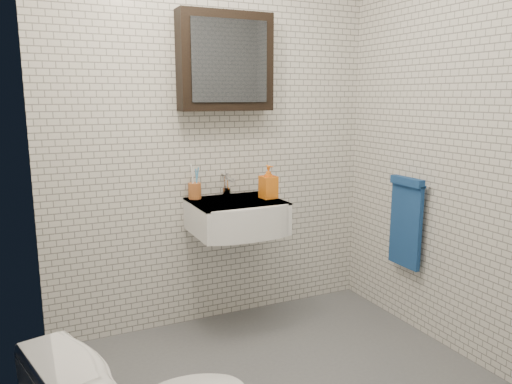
% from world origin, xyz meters
% --- Properties ---
extents(room_shell, '(2.22, 2.02, 2.51)m').
position_xyz_m(room_shell, '(0.00, 0.00, 1.47)').
color(room_shell, silver).
rests_on(room_shell, ground).
extents(washbasin, '(0.55, 0.50, 0.20)m').
position_xyz_m(washbasin, '(0.05, 0.73, 0.76)').
color(washbasin, white).
rests_on(washbasin, room_shell).
extents(faucet, '(0.06, 0.20, 0.15)m').
position_xyz_m(faucet, '(0.05, 0.93, 0.92)').
color(faucet, silver).
rests_on(faucet, washbasin).
extents(mirror_cabinet, '(0.60, 0.15, 0.60)m').
position_xyz_m(mirror_cabinet, '(0.05, 0.93, 1.70)').
color(mirror_cabinet, black).
rests_on(mirror_cabinet, room_shell).
extents(towel_rail, '(0.09, 0.30, 0.58)m').
position_xyz_m(towel_rail, '(1.04, 0.35, 0.72)').
color(towel_rail, silver).
rests_on(towel_rail, room_shell).
extents(toothbrush_cup, '(0.10, 0.10, 0.22)m').
position_xyz_m(toothbrush_cup, '(-0.16, 0.94, 0.91)').
color(toothbrush_cup, '#A95B2A').
rests_on(toothbrush_cup, washbasin).
extents(soap_bottle, '(0.10, 0.11, 0.21)m').
position_xyz_m(soap_bottle, '(0.27, 0.76, 0.96)').
color(soap_bottle, orange).
rests_on(soap_bottle, washbasin).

